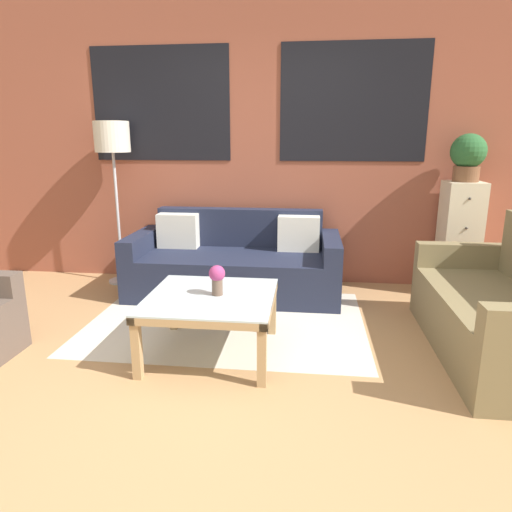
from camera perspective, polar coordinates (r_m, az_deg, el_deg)
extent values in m
plane|color=#AD7F51|center=(2.75, -6.32, -17.77)|extent=(16.00, 16.00, 0.00)
cube|color=brown|center=(4.74, -0.07, 13.67)|extent=(8.40, 0.08, 2.80)
cube|color=black|center=(4.91, -11.81, 18.09)|extent=(1.40, 0.01, 1.10)
cube|color=black|center=(4.69, 12.10, 18.26)|extent=(1.40, 0.01, 1.10)
cube|color=beige|center=(3.82, -3.61, -8.08)|extent=(2.23, 1.61, 0.00)
cube|color=#1E2338|center=(4.33, -2.86, -2.54)|extent=(1.66, 0.72, 0.40)
cube|color=#1E2338|center=(4.70, -2.01, 1.23)|extent=(1.66, 0.16, 0.78)
cube|color=#1E2338|center=(4.61, -13.96, -0.73)|extent=(0.16, 0.88, 0.58)
cube|color=#1E2338|center=(4.33, 9.30, -1.47)|extent=(0.16, 0.88, 0.58)
cube|color=beige|center=(4.64, -9.72, 3.13)|extent=(0.40, 0.16, 0.34)
cube|color=silver|center=(4.45, 5.35, 2.81)|extent=(0.40, 0.16, 0.34)
cube|color=olive|center=(3.57, 26.64, -7.71)|extent=(0.64, 1.37, 0.42)
cube|color=olive|center=(4.24, 24.46, -2.68)|extent=(0.80, 0.14, 0.62)
cube|color=silver|center=(3.12, -5.66, -5.01)|extent=(0.85, 0.85, 0.01)
cube|color=tan|center=(2.77, -7.42, -8.35)|extent=(0.85, 0.05, 0.05)
cube|color=tan|center=(3.51, -4.27, -3.32)|extent=(0.85, 0.05, 0.05)
cube|color=tan|center=(3.24, -12.65, -5.15)|extent=(0.05, 0.85, 0.05)
cube|color=tan|center=(3.08, 1.73, -5.86)|extent=(0.05, 0.85, 0.05)
cube|color=tan|center=(2.97, -14.70, -11.00)|extent=(0.05, 0.06, 0.42)
cube|color=tan|center=(2.79, 0.73, -12.17)|extent=(0.06, 0.06, 0.42)
cube|color=tan|center=(3.65, -10.31, -5.89)|extent=(0.05, 0.06, 0.42)
cube|color=tan|center=(3.51, 2.06, -6.49)|extent=(0.06, 0.06, 0.42)
cylinder|color=#B2B2B7|center=(5.03, -16.31, -2.95)|extent=(0.28, 0.28, 0.02)
cylinder|color=#B2B2B7|center=(4.88, -16.86, 4.56)|extent=(0.03, 0.03, 1.32)
cylinder|color=beige|center=(4.82, -17.57, 14.03)|extent=(0.34, 0.34, 0.30)
cube|color=beige|center=(4.76, 24.00, 2.00)|extent=(0.34, 0.35, 1.08)
sphere|color=#38332D|center=(4.53, 25.17, 6.51)|extent=(0.02, 0.02, 0.02)
sphere|color=#38332D|center=(4.57, 24.81, 3.17)|extent=(0.02, 0.02, 0.02)
sphere|color=#38332D|center=(4.62, 24.46, -0.11)|extent=(0.02, 0.02, 0.02)
sphere|color=#38332D|center=(4.69, 24.12, -3.30)|extent=(0.02, 0.02, 0.02)
cylinder|color=brown|center=(4.68, 24.76, 9.30)|extent=(0.23, 0.23, 0.14)
sphere|color=#285B2D|center=(4.67, 25.03, 11.79)|extent=(0.32, 0.32, 0.32)
cylinder|color=brown|center=(3.11, -4.86, -3.86)|extent=(0.07, 0.07, 0.11)
sphere|color=#9E3366|center=(3.08, -4.90, -2.18)|extent=(0.11, 0.11, 0.11)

